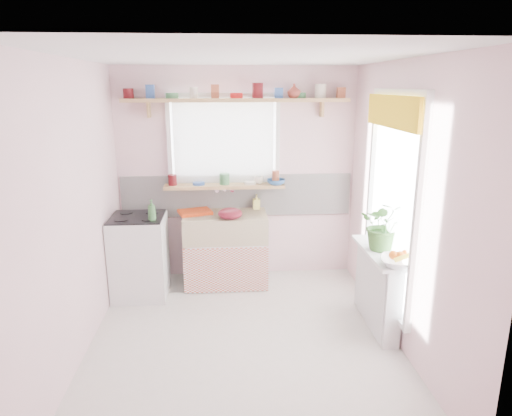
{
  "coord_description": "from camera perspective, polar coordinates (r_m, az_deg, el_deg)",
  "views": [
    {
      "loc": [
        -0.16,
        -3.75,
        2.28
      ],
      "look_at": [
        0.15,
        0.55,
        1.12
      ],
      "focal_mm": 32.0,
      "sensor_mm": 36.0,
      "label": 1
    }
  ],
  "objects": [
    {
      "name": "shelf_crockery",
      "position": [
        5.22,
        -2.46,
        14.15
      ],
      "size": [
        2.47,
        0.11,
        0.12
      ],
      "color": "#590F14",
      "rests_on": "pine_shelf"
    },
    {
      "name": "fruit",
      "position": [
        4.1,
        17.61,
        -5.66
      ],
      "size": [
        0.2,
        0.14,
        0.1
      ],
      "color": "orange",
      "rests_on": "fruit_bowl"
    },
    {
      "name": "radiator_ledge",
      "position": [
        4.61,
        14.9,
        -9.56
      ],
      "size": [
        0.22,
        0.95,
        0.78
      ],
      "color": "white",
      "rests_on": "ground"
    },
    {
      "name": "cooker",
      "position": [
        5.22,
        -14.33,
        -5.82
      ],
      "size": [
        0.58,
        0.58,
        0.93
      ],
      "color": "white",
      "rests_on": "ground"
    },
    {
      "name": "room",
      "position": [
        4.77,
        5.86,
        4.01
      ],
      "size": [
        3.2,
        3.2,
        3.2
      ],
      "color": "silver",
      "rests_on": "ground"
    },
    {
      "name": "fruit_bowl",
      "position": [
        4.12,
        17.5,
        -6.5
      ],
      "size": [
        0.41,
        0.41,
        0.08
      ],
      "primitive_type": "imported",
      "rotation": [
        0.0,
        0.0,
        -0.33
      ],
      "color": "silver",
      "rests_on": "radiator_ledge"
    },
    {
      "name": "cooker_bottle",
      "position": [
        4.85,
        -12.91,
        -0.27
      ],
      "size": [
        0.11,
        0.11,
        0.22
      ],
      "primitive_type": "imported",
      "rotation": [
        0.0,
        0.0,
        -0.27
      ],
      "color": "#3B763D",
      "rests_on": "cooker"
    },
    {
      "name": "sill_bowl",
      "position": [
        5.31,
        2.52,
        3.28
      ],
      "size": [
        0.25,
        0.25,
        0.07
      ],
      "primitive_type": "imported",
      "rotation": [
        0.0,
        0.0,
        -0.21
      ],
      "color": "#2D5B95",
      "rests_on": "windowsill"
    },
    {
      "name": "shelf_vase",
      "position": [
        5.25,
        4.78,
        14.38
      ],
      "size": [
        0.18,
        0.18,
        0.16
      ],
      "primitive_type": "imported",
      "rotation": [
        0.0,
        0.0,
        0.22
      ],
      "color": "#95392D",
      "rests_on": "pine_shelf"
    },
    {
      "name": "windowsill",
      "position": [
        5.35,
        -3.95,
        2.75
      ],
      "size": [
        1.4,
        0.22,
        0.04
      ],
      "primitive_type": "cube",
      "color": "tan",
      "rests_on": "room"
    },
    {
      "name": "herb_pot",
      "position": [
        4.41,
        15.89,
        -4.01
      ],
      "size": [
        0.13,
        0.11,
        0.21
      ],
      "primitive_type": "imported",
      "rotation": [
        0.0,
        0.0,
        0.35
      ],
      "color": "#2D6127",
      "rests_on": "radiator_ledge"
    },
    {
      "name": "colander",
      "position": [
        5.04,
        -3.26,
        -0.7
      ],
      "size": [
        0.35,
        0.35,
        0.12
      ],
      "primitive_type": "ellipsoid",
      "rotation": [
        0.0,
        0.0,
        -0.36
      ],
      "color": "maroon",
      "rests_on": "sink_unit"
    },
    {
      "name": "pine_shelf",
      "position": [
        5.22,
        -2.45,
        13.33
      ],
      "size": [
        2.52,
        0.24,
        0.04
      ],
      "primitive_type": "cube",
      "color": "tan",
      "rests_on": "room"
    },
    {
      "name": "soap_bottle_sink",
      "position": [
        5.43,
        0.05,
        0.79
      ],
      "size": [
        0.08,
        0.08,
        0.18
      ],
      "primitive_type": "imported",
      "rotation": [
        0.0,
        0.0,
        0.03
      ],
      "color": "#E6DD66",
      "rests_on": "sink_unit"
    },
    {
      "name": "sink_unit",
      "position": [
        5.37,
        -3.8,
        -5.08
      ],
      "size": [
        0.95,
        0.65,
        1.11
      ],
      "color": "white",
      "rests_on": "ground"
    },
    {
      "name": "sill_cup",
      "position": [
        5.36,
        0.34,
        3.51
      ],
      "size": [
        0.13,
        0.13,
        0.09
      ],
      "primitive_type": "imported",
      "rotation": [
        0.0,
        0.0,
        -0.13
      ],
      "color": "silver",
      "rests_on": "windowsill"
    },
    {
      "name": "sill_crockery",
      "position": [
        5.33,
        -3.96,
        3.56
      ],
      "size": [
        1.35,
        0.11,
        0.12
      ],
      "color": "#590F14",
      "rests_on": "windowsill"
    },
    {
      "name": "dish_tray",
      "position": [
        5.3,
        -7.64,
        -0.5
      ],
      "size": [
        0.43,
        0.37,
        0.04
      ],
      "primitive_type": "cube",
      "rotation": [
        0.0,
        0.0,
        0.31
      ],
      "color": "#DF4313",
      "rests_on": "sink_unit"
    },
    {
      "name": "jade_plant",
      "position": [
        4.43,
        15.73,
        -2.08
      ],
      "size": [
        0.53,
        0.49,
        0.48
      ],
      "primitive_type": "imported",
      "rotation": [
        0.0,
        0.0,
        -0.32
      ],
      "color": "#3B6C2B",
      "rests_on": "radiator_ledge"
    }
  ]
}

